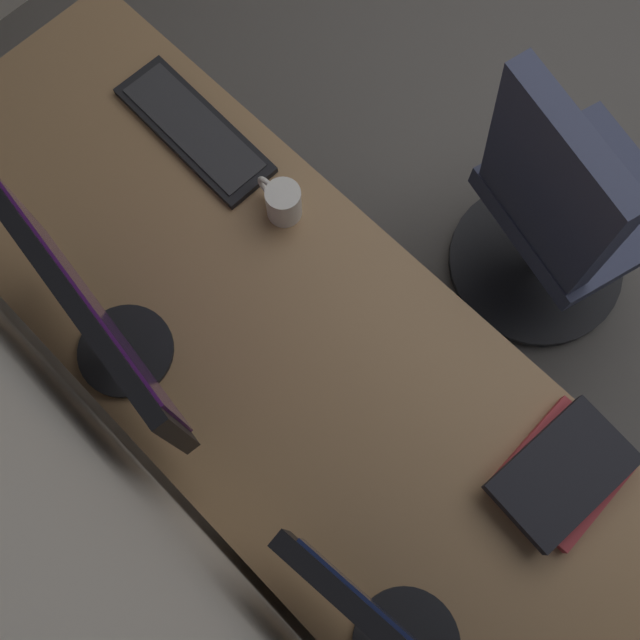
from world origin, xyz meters
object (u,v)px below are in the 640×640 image
object	(u,v)px
drawer_pedestal	(378,489)
monitor_primary	(93,316)
keyboard_main	(194,130)
book_stack_near	(563,473)
coffee_mug	(283,202)
office_chair	(558,216)

from	to	relation	value
drawer_pedestal	monitor_primary	xyz separation A→B (m)	(0.57, 0.21, 0.62)
keyboard_main	book_stack_near	world-z (taller)	book_stack_near
keyboard_main	monitor_primary	bearing A→B (deg)	122.64
keyboard_main	book_stack_near	bearing A→B (deg)	179.23
drawer_pedestal	coffee_mug	world-z (taller)	coffee_mug
book_stack_near	office_chair	xyz separation A→B (m)	(0.38, -0.61, -0.30)
book_stack_near	keyboard_main	bearing A→B (deg)	-0.77
keyboard_main	coffee_mug	distance (m)	0.29
drawer_pedestal	book_stack_near	xyz separation A→B (m)	(-0.23, -0.23, 0.41)
keyboard_main	book_stack_near	distance (m)	1.09
book_stack_near	office_chair	world-z (taller)	office_chair
keyboard_main	office_chair	xyz separation A→B (m)	(-0.71, -0.59, -0.28)
office_chair	coffee_mug	bearing A→B (deg)	54.40
monitor_primary	office_chair	size ratio (longest dim) A/B	0.57
monitor_primary	coffee_mug	distance (m)	0.49
monitor_primary	book_stack_near	xyz separation A→B (m)	(-0.80, -0.44, -0.20)
drawer_pedestal	monitor_primary	distance (m)	0.86
monitor_primary	book_stack_near	world-z (taller)	monitor_primary
drawer_pedestal	keyboard_main	bearing A→B (deg)	-16.00
drawer_pedestal	keyboard_main	xyz separation A→B (m)	(0.86, -0.25, 0.39)
drawer_pedestal	keyboard_main	distance (m)	0.98
coffee_mug	office_chair	distance (m)	0.79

